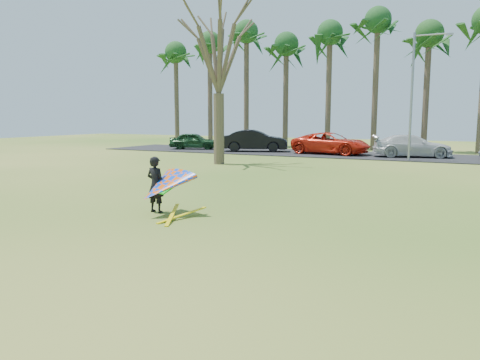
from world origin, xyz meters
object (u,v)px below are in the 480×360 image
at_px(car_1, 255,141).
at_px(car_2, 331,143).
at_px(streetlight, 415,90).
at_px(car_3, 412,146).
at_px(kite_flyer, 162,186).
at_px(car_0, 194,141).
at_px(bare_tree_left, 218,46).

xyz_separation_m(car_1, car_2, (6.17, 0.15, -0.06)).
xyz_separation_m(streetlight, car_2, (-6.02, 2.63, -3.60)).
height_order(streetlight, car_1, streetlight).
distance_m(car_3, kite_flyer, 23.59).
distance_m(streetlight, car_1, 12.94).
xyz_separation_m(car_0, car_3, (17.74, 0.08, 0.06)).
distance_m(car_0, car_2, 12.01).
relative_size(car_0, car_1, 0.79).
distance_m(car_0, kite_flyer, 26.88).
relative_size(car_3, kite_flyer, 2.21).
bearing_deg(car_1, streetlight, -121.95).
height_order(car_0, car_2, car_2).
height_order(car_0, car_3, car_3).
bearing_deg(streetlight, bare_tree_left, -145.43).
height_order(car_0, car_1, car_1).
bearing_deg(car_3, kite_flyer, 154.58).
height_order(bare_tree_left, car_3, bare_tree_left).
relative_size(car_0, kite_flyer, 1.73).
relative_size(streetlight, car_3, 1.52).
bearing_deg(car_1, kite_flyer, 178.25).
bearing_deg(car_0, car_2, -109.44).
bearing_deg(kite_flyer, car_2, 94.01).
xyz_separation_m(car_0, kite_flyer, (13.64, -23.16, 0.08)).
xyz_separation_m(car_3, kite_flyer, (-4.10, -23.23, 0.02)).
bearing_deg(car_2, streetlight, -106.42).
bearing_deg(car_3, bare_tree_left, 118.95).
bearing_deg(car_2, car_0, 97.47).
xyz_separation_m(bare_tree_left, car_3, (9.87, 9.65, -6.09)).
bearing_deg(bare_tree_left, streetlight, 34.57).
relative_size(streetlight, kite_flyer, 3.35).
bearing_deg(bare_tree_left, car_3, 44.35).
bearing_deg(car_1, car_2, -109.07).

